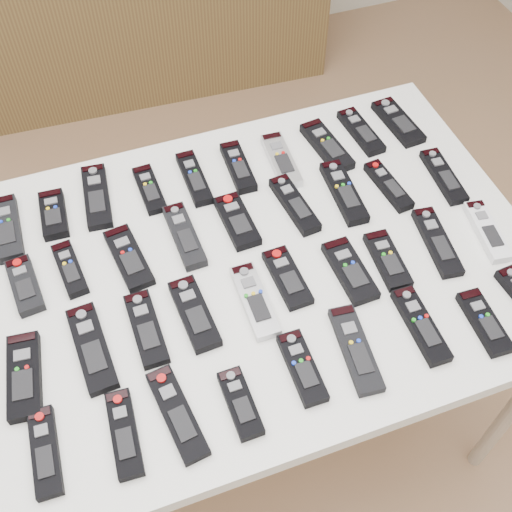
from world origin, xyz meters
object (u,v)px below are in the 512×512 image
object	(u,v)px
remote_29	(45,452)
remote_0	(7,228)
remote_17	(388,186)
remote_24	(287,278)
sideboard	(141,4)
remote_13	(185,236)
remote_26	(387,260)
remote_28	(487,231)
remote_5	(238,167)
remote_33	(302,368)
remote_6	(281,160)
remote_18	(444,176)
remote_7	(327,146)
table	(256,277)
remote_30	(124,434)
remote_19	(24,376)
remote_3	(149,189)
remote_2	(97,196)
remote_35	(421,325)
remote_8	(361,132)
remote_32	(240,403)
remote_12	(129,258)
remote_11	(70,269)
remote_10	(25,286)
remote_21	(146,329)
remote_16	(344,192)
remote_25	(350,271)
remote_4	(194,178)
remote_22	(194,314)
remote_1	(54,214)
remote_15	(295,205)
remote_23	(255,301)
remote_31	(177,414)
remote_9	(398,122)
remote_36	(484,322)
remote_27	(437,242)
remote_20	(92,348)

from	to	relation	value
remote_29	remote_0	bearing A→B (deg)	92.55
remote_17	remote_24	bearing A→B (deg)	-158.32
sideboard	remote_13	world-z (taller)	remote_13
remote_26	remote_28	xyz separation A→B (m)	(0.25, -0.00, 0.00)
remote_5	remote_33	world-z (taller)	same
remote_6	remote_26	size ratio (longest dim) A/B	1.17
remote_18	remote_7	bearing A→B (deg)	143.81
remote_13	remote_17	world-z (taller)	remote_13
table	remote_30	xyz separation A→B (m)	(-0.36, -0.29, 0.07)
remote_19	remote_33	bearing A→B (deg)	-11.40
remote_6	remote_28	size ratio (longest dim) A/B	1.05
remote_17	remote_3	bearing A→B (deg)	155.68
table	remote_2	xyz separation A→B (m)	(-0.29, 0.30, 0.07)
remote_6	remote_35	distance (m)	0.55
remote_19	remote_5	bearing A→B (deg)	41.23
remote_7	remote_17	world-z (taller)	remote_7
remote_29	remote_5	bearing A→B (deg)	47.46
remote_7	remote_8	world-z (taller)	remote_7
remote_7	remote_8	xyz separation A→B (m)	(0.11, 0.02, -0.00)
remote_32	remote_12	bearing A→B (deg)	105.55
remote_11	remote_13	size ratio (longest dim) A/B	0.79
remote_32	remote_33	distance (m)	0.14
remote_10	remote_21	distance (m)	0.29
remote_33	remote_16	bearing A→B (deg)	56.35
remote_16	remote_29	bearing A→B (deg)	-149.57
remote_29	remote_33	distance (m)	0.50
remote_32	remote_29	bearing A→B (deg)	174.23
remote_0	remote_25	size ratio (longest dim) A/B	1.12
remote_4	remote_22	distance (m)	0.39
table	remote_1	world-z (taller)	remote_1
remote_3	remote_29	world-z (taller)	remote_29
remote_11	remote_12	xyz separation A→B (m)	(0.13, -0.01, -0.00)
remote_7	remote_15	xyz separation A→B (m)	(-0.15, -0.16, 0.00)
remote_13	remote_28	size ratio (longest dim) A/B	1.07
remote_13	remote_28	bearing A→B (deg)	-20.17
remote_16	remote_29	world-z (taller)	remote_16
remote_5	remote_12	size ratio (longest dim) A/B	0.95
remote_23	remote_31	size ratio (longest dim) A/B	0.95
remote_19	remote_31	world-z (taller)	remote_19
remote_2	remote_24	size ratio (longest dim) A/B	1.26
remote_9	remote_30	distance (m)	1.05
remote_36	remote_4	bearing A→B (deg)	129.43
remote_9	remote_25	distance (m)	0.51
remote_4	remote_10	size ratio (longest dim) A/B	1.19
table	remote_21	distance (m)	0.29
remote_23	remote_27	size ratio (longest dim) A/B	0.97
remote_1	remote_7	distance (m)	0.69
remote_16	remote_26	world-z (taller)	remote_16
remote_0	sideboard	bearing A→B (deg)	68.36
remote_20	remote_24	distance (m)	0.43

